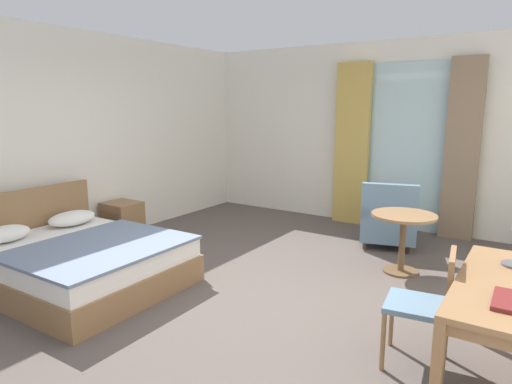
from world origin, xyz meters
TOP-DOWN VIEW (x-y plane):
  - ground at (0.00, 0.00)m, footprint 6.05×7.55m
  - wall_back at (0.00, 3.52)m, footprint 5.65×0.12m
  - wall_left at (-2.76, 0.00)m, footprint 0.12×7.15m
  - balcony_glass_door at (0.69, 3.44)m, footprint 1.17×0.02m
  - curtain_panel_left at (-0.11, 3.34)m, footprint 0.55×0.10m
  - curtain_panel_right at (1.49, 3.34)m, footprint 0.45×0.10m
  - bed at (-1.53, -0.67)m, footprint 2.02×1.67m
  - nightstand at (-2.42, 0.65)m, footprint 0.48×0.43m
  - writing_desk at (2.33, -0.27)m, footprint 0.53×1.45m
  - desk_chair at (1.89, -0.21)m, footprint 0.49×0.47m
  - armchair_by_window at (0.80, 2.45)m, footprint 0.87×0.90m
  - round_cafe_table at (1.22, 1.56)m, footprint 0.71×0.71m

SIDE VIEW (x-z plane):
  - ground at x=0.00m, z-range -0.10..0.00m
  - bed at x=-1.53m, z-range -0.20..0.73m
  - nightstand at x=-2.42m, z-range 0.00..0.54m
  - armchair_by_window at x=0.80m, z-range -0.09..0.80m
  - desk_chair at x=1.89m, z-range 0.07..0.95m
  - round_cafe_table at x=1.22m, z-range 0.17..0.85m
  - writing_desk at x=2.33m, z-range 0.29..1.06m
  - balcony_glass_door at x=0.69m, z-range 0.00..2.50m
  - curtain_panel_left at x=-0.11m, z-range 0.00..2.53m
  - curtain_panel_right at x=1.49m, z-range 0.00..2.53m
  - wall_back at x=0.00m, z-range 0.00..2.84m
  - wall_left at x=-2.76m, z-range 0.00..2.84m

